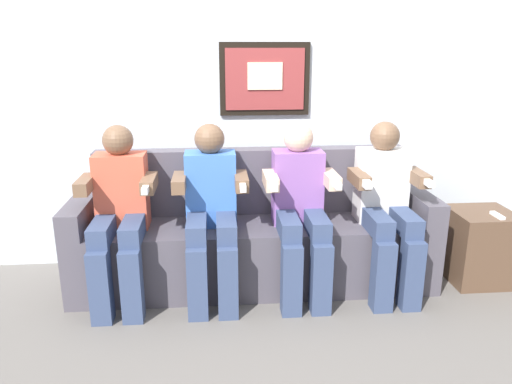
{
  "coord_description": "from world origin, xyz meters",
  "views": [
    {
      "loc": [
        -0.25,
        -2.78,
        1.58
      ],
      "look_at": [
        0.0,
        0.15,
        0.7
      ],
      "focal_mm": 34.6,
      "sensor_mm": 36.0,
      "label": 1
    }
  ],
  "objects_px": {
    "person_leftmost": "(120,210)",
    "person_rightmost": "(386,202)",
    "side_table_right": "(479,246)",
    "person_right_center": "(300,205)",
    "couch": "(254,239)",
    "person_left_center": "(211,207)",
    "spare_remote_on_table": "(497,215)"
  },
  "relations": [
    {
      "from": "couch",
      "to": "person_rightmost",
      "type": "distance_m",
      "value": 0.91
    },
    {
      "from": "couch",
      "to": "person_left_center",
      "type": "height_order",
      "value": "person_left_center"
    },
    {
      "from": "side_table_right",
      "to": "spare_remote_on_table",
      "type": "distance_m",
      "value": 0.28
    },
    {
      "from": "person_right_center",
      "to": "side_table_right",
      "type": "relative_size",
      "value": 2.22
    },
    {
      "from": "person_right_center",
      "to": "side_table_right",
      "type": "height_order",
      "value": "person_right_center"
    },
    {
      "from": "person_leftmost",
      "to": "side_table_right",
      "type": "xyz_separation_m",
      "value": [
        2.39,
        0.06,
        -0.36
      ]
    },
    {
      "from": "person_leftmost",
      "to": "person_right_center",
      "type": "relative_size",
      "value": 1.0
    },
    {
      "from": "person_leftmost",
      "to": "spare_remote_on_table",
      "type": "xyz_separation_m",
      "value": [
        2.43,
        -0.04,
        -0.1
      ]
    },
    {
      "from": "couch",
      "to": "side_table_right",
      "type": "distance_m",
      "value": 1.55
    },
    {
      "from": "couch",
      "to": "person_leftmost",
      "type": "height_order",
      "value": "person_leftmost"
    },
    {
      "from": "spare_remote_on_table",
      "to": "person_leftmost",
      "type": "bearing_deg",
      "value": 178.99
    },
    {
      "from": "spare_remote_on_table",
      "to": "person_rightmost",
      "type": "bearing_deg",
      "value": 176.71
    },
    {
      "from": "person_left_center",
      "to": "person_right_center",
      "type": "distance_m",
      "value": 0.56
    },
    {
      "from": "person_leftmost",
      "to": "person_rightmost",
      "type": "bearing_deg",
      "value": -0.02
    },
    {
      "from": "person_left_center",
      "to": "spare_remote_on_table",
      "type": "xyz_separation_m",
      "value": [
        1.86,
        -0.04,
        -0.1
      ]
    },
    {
      "from": "couch",
      "to": "side_table_right",
      "type": "bearing_deg",
      "value": -3.96
    },
    {
      "from": "side_table_right",
      "to": "spare_remote_on_table",
      "type": "relative_size",
      "value": 3.85
    },
    {
      "from": "person_leftmost",
      "to": "person_left_center",
      "type": "distance_m",
      "value": 0.56
    },
    {
      "from": "person_right_center",
      "to": "couch",
      "type": "bearing_deg",
      "value": 149.05
    },
    {
      "from": "person_rightmost",
      "to": "side_table_right",
      "type": "relative_size",
      "value": 2.22
    },
    {
      "from": "person_rightmost",
      "to": "person_leftmost",
      "type": "bearing_deg",
      "value": 179.98
    },
    {
      "from": "side_table_right",
      "to": "spare_remote_on_table",
      "type": "height_order",
      "value": "spare_remote_on_table"
    },
    {
      "from": "person_right_center",
      "to": "person_rightmost",
      "type": "relative_size",
      "value": 1.0
    },
    {
      "from": "person_leftmost",
      "to": "person_right_center",
      "type": "distance_m",
      "value": 1.13
    },
    {
      "from": "couch",
      "to": "side_table_right",
      "type": "relative_size",
      "value": 4.8
    },
    {
      "from": "person_left_center",
      "to": "person_rightmost",
      "type": "height_order",
      "value": "same"
    },
    {
      "from": "person_left_center",
      "to": "side_table_right",
      "type": "bearing_deg",
      "value": 1.91
    },
    {
      "from": "side_table_right",
      "to": "person_left_center",
      "type": "bearing_deg",
      "value": -178.09
    },
    {
      "from": "person_leftmost",
      "to": "person_left_center",
      "type": "xyz_separation_m",
      "value": [
        0.56,
        0.0,
        0.0
      ]
    },
    {
      "from": "side_table_right",
      "to": "person_right_center",
      "type": "bearing_deg",
      "value": -177.22
    },
    {
      "from": "person_rightmost",
      "to": "side_table_right",
      "type": "distance_m",
      "value": 0.79
    },
    {
      "from": "couch",
      "to": "person_rightmost",
      "type": "relative_size",
      "value": 2.16
    }
  ]
}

